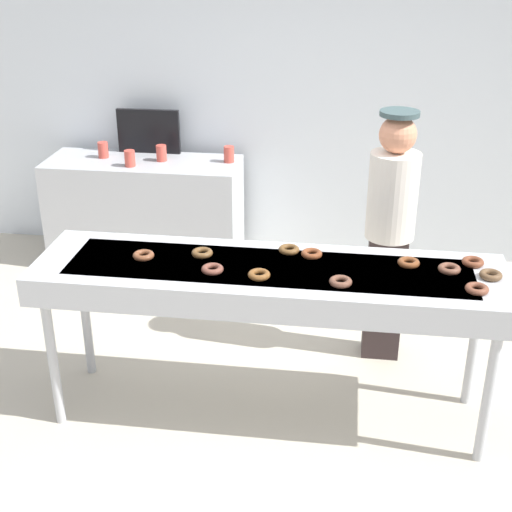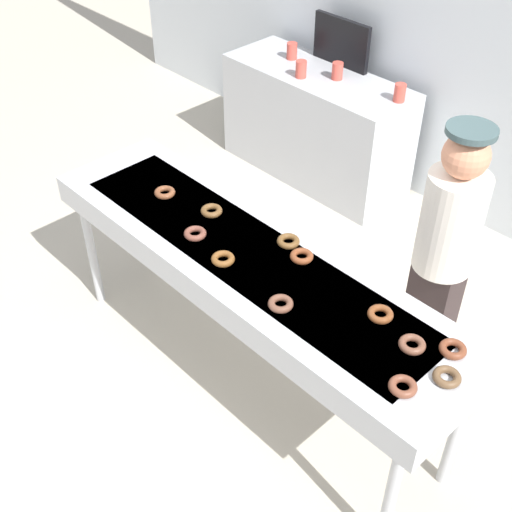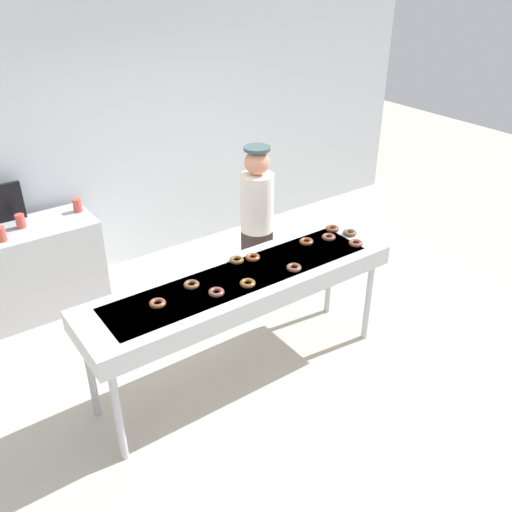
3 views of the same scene
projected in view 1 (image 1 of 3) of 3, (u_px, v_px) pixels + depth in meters
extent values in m
plane|color=beige|center=(267.00, 411.00, 4.17)|extent=(16.00, 16.00, 0.00)
cube|color=silver|center=(304.00, 88.00, 5.70)|extent=(8.00, 0.12, 2.85)
cube|color=#B7BABF|center=(268.00, 280.00, 3.80)|extent=(2.55, 0.67, 0.16)
cube|color=slate|center=(269.00, 273.00, 3.78)|extent=(2.17, 0.47, 0.08)
cylinder|color=#B7BABF|center=(53.00, 363.00, 3.91)|extent=(0.06, 0.06, 0.80)
cylinder|color=#B7BABF|center=(488.00, 398.00, 3.62)|extent=(0.06, 0.06, 0.80)
cylinder|color=#B7BABF|center=(86.00, 318.00, 4.37)|extent=(0.06, 0.06, 0.80)
cylinder|color=#B7BABF|center=(473.00, 345.00, 4.08)|extent=(0.06, 0.06, 0.80)
torus|color=brown|center=(491.00, 275.00, 3.64)|extent=(0.13, 0.13, 0.03)
torus|color=brown|center=(289.00, 250.00, 3.92)|extent=(0.13, 0.13, 0.03)
torus|color=brown|center=(409.00, 263.00, 3.77)|extent=(0.13, 0.13, 0.03)
torus|color=brown|center=(477.00, 289.00, 3.50)|extent=(0.16, 0.16, 0.03)
torus|color=brown|center=(212.00, 269.00, 3.70)|extent=(0.12, 0.12, 0.03)
torus|color=brown|center=(473.00, 262.00, 3.78)|extent=(0.14, 0.14, 0.03)
torus|color=brown|center=(143.00, 255.00, 3.86)|extent=(0.14, 0.14, 0.03)
torus|color=brown|center=(341.00, 282.00, 3.57)|extent=(0.17, 0.17, 0.03)
torus|color=brown|center=(259.00, 275.00, 3.64)|extent=(0.17, 0.17, 0.03)
torus|color=brown|center=(312.00, 254.00, 3.87)|extent=(0.15, 0.15, 0.03)
torus|color=brown|center=(449.00, 269.00, 3.70)|extent=(0.12, 0.12, 0.03)
torus|color=brown|center=(202.00, 253.00, 3.88)|extent=(0.14, 0.14, 0.03)
cube|color=#322626|center=(384.00, 297.00, 4.56)|extent=(0.24, 0.18, 0.85)
cylinder|color=silver|center=(393.00, 196.00, 4.27)|extent=(0.30, 0.30, 0.54)
sphere|color=tan|center=(398.00, 135.00, 4.11)|extent=(0.22, 0.22, 0.22)
cylinder|color=#3A4E50|center=(400.00, 113.00, 4.05)|extent=(0.23, 0.23, 0.03)
cube|color=#B7BABF|center=(146.00, 212.00, 5.87)|extent=(1.58, 0.59, 0.89)
cylinder|color=#CC4C3F|center=(229.00, 154.00, 5.63)|extent=(0.08, 0.08, 0.13)
cylinder|color=#CC4C3F|center=(103.00, 150.00, 5.74)|extent=(0.08, 0.08, 0.13)
cylinder|color=#CC4C3F|center=(161.00, 153.00, 5.66)|extent=(0.08, 0.08, 0.13)
cylinder|color=#CC4C3F|center=(130.00, 158.00, 5.53)|extent=(0.08, 0.08, 0.13)
cube|color=black|center=(149.00, 131.00, 5.82)|extent=(0.53, 0.04, 0.36)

